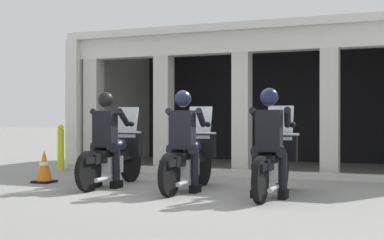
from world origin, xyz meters
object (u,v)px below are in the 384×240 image
at_px(police_officer_left, 106,131).
at_px(bollard_kerbside, 61,147).
at_px(motorcycle_left, 115,156).
at_px(police_officer_center, 183,132).
at_px(motorcycle_right, 274,162).
at_px(police_officer_right, 270,133).
at_px(motorcycle_center, 190,159).
at_px(traffic_cone_flank, 44,167).

bearing_deg(police_officer_left, bollard_kerbside, 134.16).
relative_size(motorcycle_left, police_officer_center, 1.29).
bearing_deg(police_officer_left, motorcycle_right, -1.05).
distance_m(police_officer_right, bollard_kerbside, 5.73).
bearing_deg(bollard_kerbside, motorcycle_left, -37.76).
bearing_deg(police_officer_right, motorcycle_left, 177.36).
height_order(motorcycle_left, police_officer_right, police_officer_right).
bearing_deg(motorcycle_left, police_officer_left, -94.39).
bearing_deg(motorcycle_left, motorcycle_right, -6.88).
bearing_deg(motorcycle_right, police_officer_center, -167.34).
distance_m(police_officer_center, police_officer_right, 1.40).
height_order(motorcycle_center, police_officer_center, police_officer_center).
xyz_separation_m(motorcycle_left, motorcycle_right, (2.78, -0.13, 0.00)).
relative_size(motorcycle_left, traffic_cone_flank, 3.46).
relative_size(police_officer_left, traffic_cone_flank, 2.69).
height_order(motorcycle_right, bollard_kerbside, motorcycle_right).
distance_m(motorcycle_left, traffic_cone_flank, 1.38).
bearing_deg(motorcycle_center, police_officer_center, -84.31).
height_order(police_officer_center, traffic_cone_flank, police_officer_center).
relative_size(police_officer_left, bollard_kerbside, 1.58).
xyz_separation_m(traffic_cone_flank, bollard_kerbside, (-1.08, 2.02, 0.21)).
xyz_separation_m(police_officer_center, bollard_kerbside, (-3.84, 2.19, -0.44)).
relative_size(police_officer_right, bollard_kerbside, 1.58).
relative_size(police_officer_center, traffic_cone_flank, 2.69).
height_order(police_officer_left, motorcycle_right, police_officer_left).
relative_size(motorcycle_left, motorcycle_center, 1.00).
xyz_separation_m(motorcycle_left, motorcycle_center, (1.39, -0.02, 0.00)).
bearing_deg(motorcycle_right, police_officer_left, -171.03).
bearing_deg(traffic_cone_flank, police_officer_left, -6.75).
bearing_deg(police_officer_left, motorcycle_center, 6.75).
height_order(motorcycle_right, traffic_cone_flank, motorcycle_right).
relative_size(motorcycle_left, motorcycle_right, 1.00).
bearing_deg(motorcycle_right, motorcycle_left, -176.86).
xyz_separation_m(motorcycle_left, traffic_cone_flank, (-1.36, -0.12, -0.21)).
height_order(police_officer_left, motorcycle_center, police_officer_left).
xyz_separation_m(police_officer_center, police_officer_right, (1.39, -0.12, -0.00)).
distance_m(motorcycle_right, police_officer_right, 0.52).
relative_size(traffic_cone_flank, bollard_kerbside, 0.59).
xyz_separation_m(motorcycle_center, traffic_cone_flank, (-2.75, -0.11, -0.21)).
bearing_deg(bollard_kerbside, motorcycle_center, -26.46).
relative_size(motorcycle_center, bollard_kerbside, 2.03).
relative_size(police_officer_center, bollard_kerbside, 1.58).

